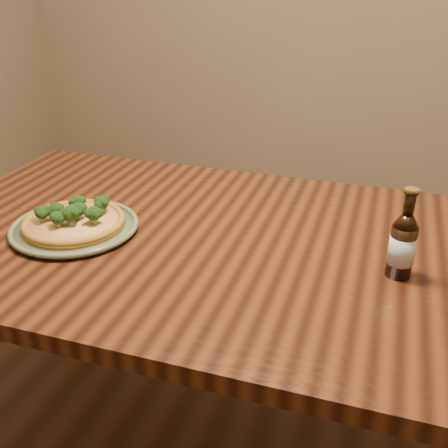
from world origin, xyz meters
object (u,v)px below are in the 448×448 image
(beer_bottle, at_px, (403,245))
(pizza, at_px, (74,221))
(table, at_px, (230,272))
(plate, at_px, (75,227))

(beer_bottle, bearing_deg, pizza, -164.16)
(pizza, distance_m, beer_bottle, 0.77)
(pizza, relative_size, beer_bottle, 1.25)
(table, distance_m, plate, 0.40)
(table, xyz_separation_m, pizza, (-0.38, -0.08, 0.12))
(table, distance_m, pizza, 0.41)
(plate, bearing_deg, table, 11.58)
(table, bearing_deg, plate, -168.42)
(pizza, bearing_deg, beer_bottle, 2.46)
(table, relative_size, pizza, 6.43)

